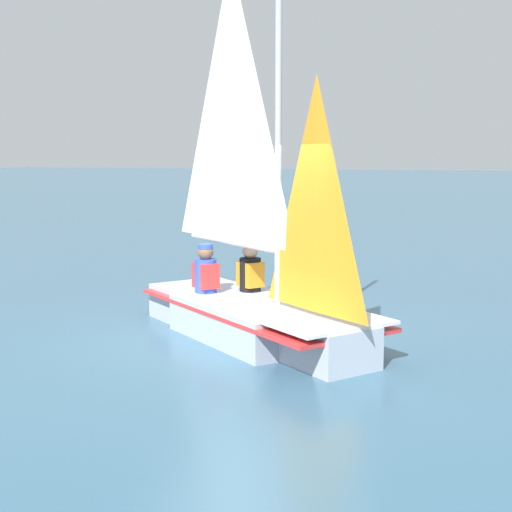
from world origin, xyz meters
TOP-DOWN VIEW (x-y plane):
  - ground_plane at (0.00, 0.00)m, footprint 260.00×260.00m
  - sailboat_main at (-0.03, -0.05)m, footprint 3.19×4.06m
  - sailor_helm at (-0.63, -0.41)m, footprint 0.41×0.42m
  - sailor_crew at (-0.26, -0.91)m, footprint 0.41×0.42m

SIDE VIEW (x-z plane):
  - ground_plane at x=0.00m, z-range 0.00..0.00m
  - sailor_helm at x=-0.63m, z-range 0.05..1.21m
  - sailor_crew at x=-0.26m, z-range 0.05..1.21m
  - sailboat_main at x=-0.03m, z-range -1.83..3.24m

